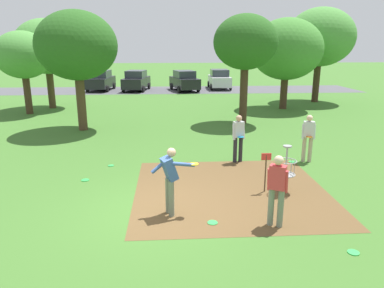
# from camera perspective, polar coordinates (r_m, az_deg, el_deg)

# --- Properties ---
(ground_plane) EXTENTS (160.00, 160.00, 0.00)m
(ground_plane) POSITION_cam_1_polar(r_m,az_deg,el_deg) (9.35, -5.28, -10.55)
(ground_plane) COLOR #3D6B28
(dirt_tee_pad) EXTENTS (5.50, 5.34, 0.01)m
(dirt_tee_pad) POSITION_cam_1_polar(r_m,az_deg,el_deg) (10.64, 6.08, -7.23)
(dirt_tee_pad) COLOR brown
(dirt_tee_pad) RESTS_ON ground
(disc_golf_basket) EXTENTS (0.98, 0.58, 1.39)m
(disc_golf_basket) POSITION_cam_1_polar(r_m,az_deg,el_deg) (10.49, 14.27, -3.58)
(disc_golf_basket) COLOR #9E9EA3
(disc_golf_basket) RESTS_ON ground
(player_foreground_watching) EXTENTS (1.17, 0.47, 1.71)m
(player_foreground_watching) POSITION_cam_1_polar(r_m,az_deg,el_deg) (8.81, -3.47, -5.20)
(player_foreground_watching) COLOR slate
(player_foreground_watching) RESTS_ON ground
(player_throwing) EXTENTS (0.49, 0.43, 1.71)m
(player_throwing) POSITION_cam_1_polar(r_m,az_deg,el_deg) (13.48, 17.86, 1.27)
(player_throwing) COLOR tan
(player_throwing) RESTS_ON ground
(player_waiting_left) EXTENTS (0.49, 0.45, 1.71)m
(player_waiting_left) POSITION_cam_1_polar(r_m,az_deg,el_deg) (8.46, 13.27, -6.60)
(player_waiting_left) COLOR slate
(player_waiting_left) RESTS_ON ground
(player_waiting_right) EXTENTS (0.50, 0.44, 1.71)m
(player_waiting_right) POSITION_cam_1_polar(r_m,az_deg,el_deg) (12.91, 7.32, 1.29)
(player_waiting_right) COLOR #232328
(player_waiting_right) RESTS_ON ground
(frisbee_near_basket) EXTENTS (0.25, 0.25, 0.02)m
(frisbee_near_basket) POSITION_cam_1_polar(r_m,az_deg,el_deg) (8.77, 3.26, -12.29)
(frisbee_near_basket) COLOR green
(frisbee_near_basket) RESTS_ON ground
(frisbee_by_tee) EXTENTS (0.24, 0.24, 0.02)m
(frisbee_by_tee) POSITION_cam_1_polar(r_m,az_deg,el_deg) (8.32, 24.11, -15.34)
(frisbee_by_tee) COLOR green
(frisbee_by_tee) RESTS_ON ground
(frisbee_mid_grass) EXTENTS (0.21, 0.21, 0.02)m
(frisbee_mid_grass) POSITION_cam_1_polar(r_m,az_deg,el_deg) (12.95, -12.67, -3.34)
(frisbee_mid_grass) COLOR green
(frisbee_mid_grass) RESTS_ON ground
(frisbee_far_left) EXTENTS (0.26, 0.26, 0.02)m
(frisbee_far_left) POSITION_cam_1_polar(r_m,az_deg,el_deg) (13.52, 15.51, -2.73)
(frisbee_far_left) COLOR green
(frisbee_far_left) RESTS_ON ground
(frisbee_far_right) EXTENTS (0.24, 0.24, 0.02)m
(frisbee_far_right) POSITION_cam_1_polar(r_m,az_deg,el_deg) (11.79, -16.50, -5.48)
(frisbee_far_right) COLOR green
(frisbee_far_right) RESTS_ON ground
(tree_near_left) EXTENTS (3.30, 3.30, 5.63)m
(tree_near_left) POSITION_cam_1_polar(r_m,az_deg,el_deg) (19.41, 8.44, 15.50)
(tree_near_left) COLOR #422D1E
(tree_near_left) RESTS_ON ground
(tree_near_right) EXTENTS (3.81, 3.81, 5.68)m
(tree_near_right) POSITION_cam_1_polar(r_m,az_deg,el_deg) (18.39, -17.74, 14.49)
(tree_near_right) COLOR #4C3823
(tree_near_right) RESTS_ON ground
(tree_mid_left) EXTENTS (4.82, 4.82, 6.68)m
(tree_mid_left) POSITION_cam_1_polar(r_m,az_deg,el_deg) (28.33, 19.57, 15.56)
(tree_mid_left) COLOR #422D1E
(tree_mid_left) RESTS_ON ground
(tree_mid_center) EXTENTS (3.26, 3.26, 4.91)m
(tree_mid_center) POSITION_cam_1_polar(r_m,az_deg,el_deg) (24.11, -25.11, 12.55)
(tree_mid_center) COLOR #422D1E
(tree_mid_center) RESTS_ON ground
(tree_mid_right) EXTENTS (4.10, 4.10, 5.73)m
(tree_mid_right) POSITION_cam_1_polar(r_m,az_deg,el_deg) (25.83, -21.95, 14.03)
(tree_mid_right) COLOR #4C3823
(tree_mid_right) RESTS_ON ground
(tree_far_left) EXTENTS (4.55, 4.55, 5.76)m
(tree_far_left) POSITION_cam_1_polar(r_m,az_deg,el_deg) (24.53, 14.70, 14.23)
(tree_far_left) COLOR #422D1E
(tree_far_left) RESTS_ON ground
(parking_lot_strip) EXTENTS (36.00, 6.00, 0.01)m
(parking_lot_strip) POSITION_cam_1_polar(r_m,az_deg,el_deg) (34.47, -4.19, 8.50)
(parking_lot_strip) COLOR #4C4C51
(parking_lot_strip) RESTS_ON ground
(parked_car_leftmost) EXTENTS (2.26, 4.35, 1.84)m
(parked_car_leftmost) POSITION_cam_1_polar(r_m,az_deg,el_deg) (35.04, -14.19, 9.70)
(parked_car_leftmost) COLOR black
(parked_car_leftmost) RESTS_ON ground
(parked_car_center_left) EXTENTS (2.44, 4.42, 1.84)m
(parked_car_center_left) POSITION_cam_1_polar(r_m,az_deg,el_deg) (34.23, -8.77, 9.86)
(parked_car_center_left) COLOR black
(parked_car_center_left) RESTS_ON ground
(parked_car_center_right) EXTENTS (2.78, 4.51, 1.84)m
(parked_car_center_right) POSITION_cam_1_polar(r_m,az_deg,el_deg) (33.68, -1.20, 9.95)
(parked_car_center_right) COLOR black
(parked_car_center_right) RESTS_ON ground
(parked_car_rightmost) EXTENTS (2.01, 4.22, 1.84)m
(parked_car_rightmost) POSITION_cam_1_polar(r_m,az_deg,el_deg) (35.42, 4.33, 10.17)
(parked_car_rightmost) COLOR silver
(parked_car_rightmost) RESTS_ON ground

